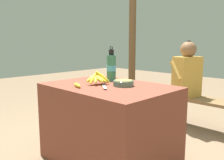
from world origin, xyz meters
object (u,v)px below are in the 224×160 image
banana_bunch_ripe (98,78)px  water_bottle (111,67)px  serving_bowl (123,83)px  knife (104,86)px  support_post_near (132,33)px  loose_banana_front (77,85)px  seated_vendor (184,78)px  wooden_bench (195,103)px

banana_bunch_ripe → water_bottle: (-0.05, 0.22, 0.08)m
serving_bowl → knife: size_ratio=1.00×
banana_bunch_ripe → serving_bowl: banana_bunch_ripe is taller
banana_bunch_ripe → knife: 0.15m
serving_bowl → support_post_near: size_ratio=0.07×
loose_banana_front → seated_vendor: bearing=85.2°
knife → loose_banana_front: bearing=-95.4°
water_bottle → seated_vendor: seated_vendor is taller
water_bottle → wooden_bench: size_ratio=0.23×
banana_bunch_ripe → seated_vendor: seated_vendor is taller
loose_banana_front → support_post_near: support_post_near is taller
knife → wooden_bench: knife is taller
knife → support_post_near: 2.11m
serving_bowl → wooden_bench: bearing=87.6°
serving_bowl → seated_vendor: bearing=94.6°
water_bottle → wooden_bench: water_bottle is taller
support_post_near → wooden_bench: bearing=-11.2°
serving_bowl → water_bottle: bearing=156.1°
loose_banana_front → knife: (0.15, 0.16, -0.01)m
support_post_near → serving_bowl: bearing=-52.0°
loose_banana_front → wooden_bench: loose_banana_front is taller
seated_vendor → water_bottle: bearing=97.5°
wooden_bench → support_post_near: bearing=168.8°
knife → seated_vendor: bearing=128.4°
loose_banana_front → water_bottle: bearing=94.3°
serving_bowl → water_bottle: 0.31m
loose_banana_front → wooden_bench: bearing=79.8°
wooden_bench → serving_bowl: bearing=-92.4°
wooden_bench → banana_bunch_ripe: bearing=-101.0°
water_bottle → support_post_near: bearing=123.4°
loose_banana_front → knife: size_ratio=0.81×
knife → wooden_bench: bearing=122.2°
banana_bunch_ripe → wooden_bench: 1.49m
seated_vendor → support_post_near: size_ratio=0.45×
wooden_bench → seated_vendor: seated_vendor is taller
knife → seated_vendor: size_ratio=0.16×
knife → support_post_near: (-1.13, 1.70, 0.52)m
water_bottle → loose_banana_front: 0.46m
seated_vendor → loose_banana_front: bearing=100.9°
support_post_near → seated_vendor: bearing=-13.7°
serving_bowl → water_bottle: water_bottle is taller
water_bottle → seated_vendor: bearing=81.8°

